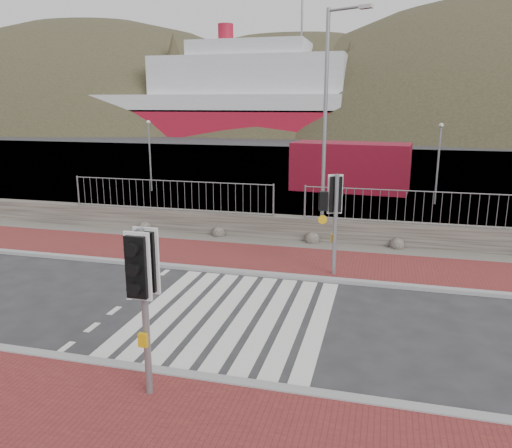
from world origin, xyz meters
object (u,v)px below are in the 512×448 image
(traffic_signal_near, at_px, (143,278))
(traffic_signal_far, at_px, (335,203))
(streetlight, at_px, (329,113))
(ferry, at_px, (211,101))
(shipping_container, at_px, (350,167))

(traffic_signal_near, bearing_deg, traffic_signal_far, 71.43)
(traffic_signal_near, relative_size, streetlight, 0.37)
(ferry, bearing_deg, streetlight, -66.59)
(ferry, height_order, traffic_signal_far, ferry)
(traffic_signal_near, relative_size, traffic_signal_far, 1.00)
(ferry, xyz_separation_m, traffic_signal_near, (24.24, -71.63, -3.12))
(streetlight, xyz_separation_m, shipping_container, (0.14, 11.01, -3.31))
(traffic_signal_near, xyz_separation_m, traffic_signal_far, (2.47, 7.19, 0.01))
(traffic_signal_near, height_order, traffic_signal_far, traffic_signal_near)
(ferry, distance_m, shipping_container, 55.51)
(ferry, xyz_separation_m, streetlight, (25.92, -59.86, -0.64))
(ferry, relative_size, traffic_signal_near, 16.04)
(ferry, height_order, traffic_signal_near, ferry)
(traffic_signal_near, bearing_deg, streetlight, 82.25)
(traffic_signal_near, xyz_separation_m, shipping_container, (1.82, 22.77, -0.84))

